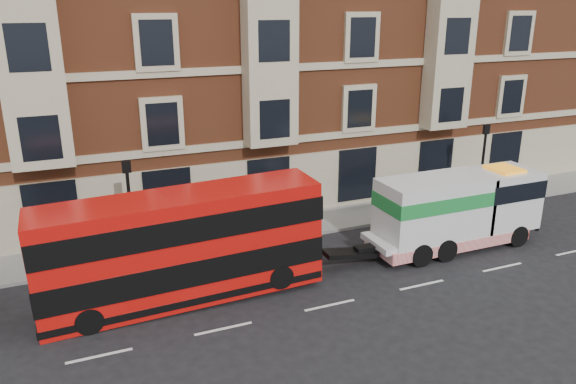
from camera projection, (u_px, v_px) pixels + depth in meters
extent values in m
plane|color=black|center=(330.00, 305.00, 20.34)|extent=(120.00, 120.00, 0.00)
cube|color=slate|center=(259.00, 230.00, 26.87)|extent=(90.00, 3.00, 0.15)
cube|color=brown|center=(219.00, 30.00, 30.75)|extent=(45.00, 12.00, 18.00)
cylinder|color=black|center=(131.00, 216.00, 22.88)|extent=(0.14, 0.14, 4.00)
cube|color=black|center=(126.00, 167.00, 22.20)|extent=(0.35, 0.15, 0.50)
cylinder|color=black|center=(482.00, 169.00, 29.45)|extent=(0.14, 0.14, 4.00)
cube|color=black|center=(486.00, 129.00, 28.78)|extent=(0.35, 0.15, 0.50)
cube|color=red|center=(182.00, 247.00, 20.09)|extent=(10.04, 2.24, 3.95)
cube|color=black|center=(183.00, 262.00, 20.27)|extent=(10.08, 2.30, 0.94)
cube|color=black|center=(180.00, 220.00, 19.76)|extent=(10.08, 2.30, 0.90)
cylinder|color=black|center=(89.00, 321.00, 18.48)|extent=(0.93, 0.29, 0.93)
cylinder|color=black|center=(85.00, 293.00, 20.25)|extent=(0.93, 0.29, 0.93)
cylinder|color=black|center=(281.00, 277.00, 20.89)|extent=(0.93, 0.29, 0.93)
cylinder|color=black|center=(262.00, 255.00, 22.66)|extent=(0.93, 0.29, 0.93)
cube|color=silver|center=(452.00, 230.00, 24.87)|extent=(8.07, 2.06, 0.27)
cube|color=silver|center=(501.00, 198.00, 25.45)|extent=(2.87, 2.24, 2.60)
cube|color=silver|center=(434.00, 208.00, 24.09)|extent=(4.84, 2.24, 2.60)
cube|color=#1C8035|center=(435.00, 198.00, 23.95)|extent=(4.89, 2.28, 0.63)
cube|color=red|center=(448.00, 237.00, 24.91)|extent=(7.17, 2.30, 0.49)
cylinder|color=black|center=(517.00, 236.00, 25.15)|extent=(0.99, 0.31, 0.99)
cylinder|color=black|center=(486.00, 220.00, 26.92)|extent=(0.99, 0.31, 0.99)
cylinder|color=black|center=(445.00, 250.00, 23.71)|extent=(0.99, 0.36, 0.99)
cylinder|color=black|center=(417.00, 233.00, 25.48)|extent=(0.99, 0.36, 0.99)
cylinder|color=black|center=(421.00, 255.00, 23.25)|extent=(0.99, 0.36, 0.99)
cylinder|color=black|center=(394.00, 237.00, 25.02)|extent=(0.99, 0.36, 0.99)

